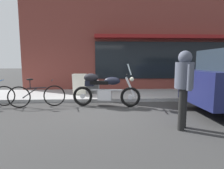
# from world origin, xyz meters

# --- Properties ---
(ground_plane) EXTENTS (80.00, 80.00, 0.00)m
(ground_plane) POSITION_xyz_m (0.00, 0.00, 0.00)
(ground_plane) COLOR #323232
(touring_motorcycle) EXTENTS (2.23, 0.85, 1.40)m
(touring_motorcycle) POSITION_xyz_m (-0.08, 0.63, 0.61)
(touring_motorcycle) COLOR black
(touring_motorcycle) RESTS_ON ground_plane
(parked_bicycle) EXTENTS (1.74, 0.52, 0.94)m
(parked_bicycle) POSITION_xyz_m (-2.21, 0.58, 0.38)
(parked_bicycle) COLOR black
(parked_bicycle) RESTS_ON ground_plane
(pedestrian_walking) EXTENTS (0.40, 0.56, 1.69)m
(pedestrian_walking) POSITION_xyz_m (1.67, -1.52, 1.07)
(pedestrian_walking) COLOR black
(pedestrian_walking) RESTS_ON ground_plane
(sandwich_board_sign) EXTENTS (0.55, 0.40, 0.86)m
(sandwich_board_sign) POSITION_xyz_m (-1.03, 2.14, 0.55)
(sandwich_board_sign) COLOR silver
(sandwich_board_sign) RESTS_ON sidewalk_curb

